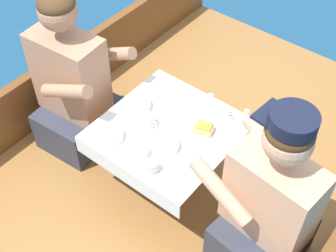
# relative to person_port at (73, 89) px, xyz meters

# --- Properties ---
(ground_plane) EXTENTS (60.00, 60.00, 0.00)m
(ground_plane) POSITION_rel_person_port_xyz_m (0.63, 0.14, -0.66)
(ground_plane) COLOR navy
(boat_deck) EXTENTS (1.96, 3.10, 0.25)m
(boat_deck) POSITION_rel_person_port_xyz_m (0.63, 0.14, -0.53)
(boat_deck) COLOR #9E6B38
(boat_deck) RESTS_ON ground_plane
(gunwale_port) EXTENTS (0.06, 3.10, 0.39)m
(gunwale_port) POSITION_rel_person_port_xyz_m (-0.31, 0.14, -0.21)
(gunwale_port) COLOR brown
(gunwale_port) RESTS_ON boat_deck
(gunwale_starboard) EXTENTS (0.06, 3.10, 0.39)m
(gunwale_starboard) POSITION_rel_person_port_xyz_m (1.58, 0.14, -0.21)
(gunwale_starboard) COLOR brown
(gunwale_starboard) RESTS_ON boat_deck
(cockpit_table) EXTENTS (0.67, 0.67, 0.44)m
(cockpit_table) POSITION_rel_person_port_xyz_m (0.63, 0.07, -0.02)
(cockpit_table) COLOR #B2B2B7
(cockpit_table) RESTS_ON boat_deck
(person_port) EXTENTS (0.55, 0.47, 1.01)m
(person_port) POSITION_rel_person_port_xyz_m (0.00, 0.00, 0.00)
(person_port) COLOR #333847
(person_port) RESTS_ON boat_deck
(person_starboard) EXTENTS (0.56, 0.49, 1.00)m
(person_starboard) POSITION_rel_person_port_xyz_m (1.27, -0.00, -0.01)
(person_starboard) COLOR #333847
(person_starboard) RESTS_ON boat_deck
(plate_sandwich) EXTENTS (0.19, 0.19, 0.01)m
(plate_sandwich) POSITION_rel_person_port_xyz_m (0.79, 0.16, 0.04)
(plate_sandwich) COLOR white
(plate_sandwich) RESTS_ON cockpit_table
(plate_bread) EXTENTS (0.19, 0.19, 0.01)m
(plate_bread) POSITION_rel_person_port_xyz_m (0.53, 0.24, 0.04)
(plate_bread) COLOR white
(plate_bread) RESTS_ON cockpit_table
(sandwich) EXTENTS (0.11, 0.09, 0.05)m
(sandwich) POSITION_rel_person_port_xyz_m (0.79, 0.16, 0.07)
(sandwich) COLOR tan
(sandwich) RESTS_ON plate_sandwich
(bowl_port_near) EXTENTS (0.12, 0.12, 0.04)m
(bowl_port_near) POSITION_rel_person_port_xyz_m (0.62, -0.16, 0.06)
(bowl_port_near) COLOR white
(bowl_port_near) RESTS_ON cockpit_table
(bowl_starboard_near) EXTENTS (0.14, 0.14, 0.04)m
(bowl_starboard_near) POSITION_rel_person_port_xyz_m (0.41, 0.09, 0.06)
(bowl_starboard_near) COLOR white
(bowl_starboard_near) RESTS_ON cockpit_table
(bowl_center_far) EXTENTS (0.14, 0.14, 0.04)m
(bowl_center_far) POSITION_rel_person_port_xyz_m (0.44, -0.17, 0.06)
(bowl_center_far) COLOR white
(bowl_center_far) RESTS_ON cockpit_table
(bowl_port_far) EXTENTS (0.11, 0.11, 0.04)m
(bowl_port_far) POSITION_rel_person_port_xyz_m (0.71, -0.03, 0.06)
(bowl_port_far) COLOR white
(bowl_port_far) RESTS_ON cockpit_table
(coffee_cup_port) EXTENTS (0.10, 0.07, 0.07)m
(coffee_cup_port) POSITION_rel_person_port_xyz_m (0.54, 0.02, 0.07)
(coffee_cup_port) COLOR white
(coffee_cup_port) RESTS_ON cockpit_table
(coffee_cup_starboard) EXTENTS (0.09, 0.06, 0.06)m
(coffee_cup_starboard) POSITION_rel_person_port_xyz_m (0.81, 0.32, 0.06)
(coffee_cup_starboard) COLOR white
(coffee_cup_starboard) RESTS_ON cockpit_table
(tin_can) EXTENTS (0.07, 0.07, 0.05)m
(tin_can) POSITION_rel_person_port_xyz_m (0.74, -0.19, 0.06)
(tin_can) COLOR silver
(tin_can) RESTS_ON cockpit_table
(utensil_spoon_center) EXTENTS (0.06, 0.17, 0.01)m
(utensil_spoon_center) POSITION_rel_person_port_xyz_m (0.89, 0.38, 0.04)
(utensil_spoon_center) COLOR silver
(utensil_spoon_center) RESTS_ON cockpit_table
(utensil_spoon_port) EXTENTS (0.12, 0.14, 0.01)m
(utensil_spoon_port) POSITION_rel_person_port_xyz_m (0.64, 0.38, 0.04)
(utensil_spoon_port) COLOR silver
(utensil_spoon_port) RESTS_ON cockpit_table
(utensil_fork_starboard) EXTENTS (0.17, 0.02, 0.00)m
(utensil_fork_starboard) POSITION_rel_person_port_xyz_m (0.42, 0.27, 0.04)
(utensil_fork_starboard) COLOR silver
(utensil_fork_starboard) RESTS_ON cockpit_table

